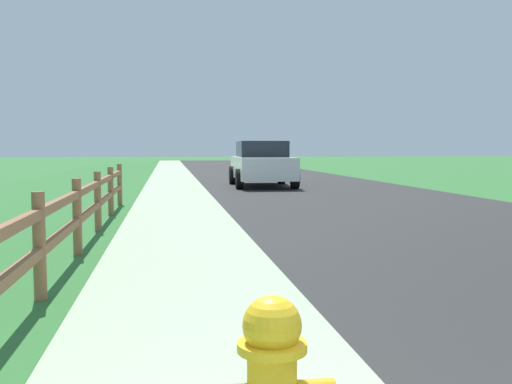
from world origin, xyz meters
TOP-DOWN VIEW (x-y plane):
  - ground_plane at (0.00, 25.00)m, footprint 120.00×120.00m
  - road_asphalt at (3.50, 27.00)m, footprint 7.00×66.00m
  - curb_concrete at (-3.00, 27.00)m, footprint 6.00×66.00m
  - grass_verge at (-4.50, 27.00)m, footprint 5.00×66.00m
  - rail_fence at (-2.30, 6.43)m, footprint 0.11×13.11m
  - parked_suv_white at (1.99, 19.00)m, footprint 2.09×4.26m

SIDE VIEW (x-z plane):
  - ground_plane at x=0.00m, z-range 0.00..0.00m
  - road_asphalt at x=3.50m, z-range 0.00..0.01m
  - curb_concrete at x=-3.00m, z-range 0.00..0.01m
  - grass_verge at x=-4.50m, z-range 0.00..0.01m
  - rail_fence at x=-2.30m, z-range 0.08..1.03m
  - parked_suv_white at x=1.99m, z-range -0.01..1.54m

